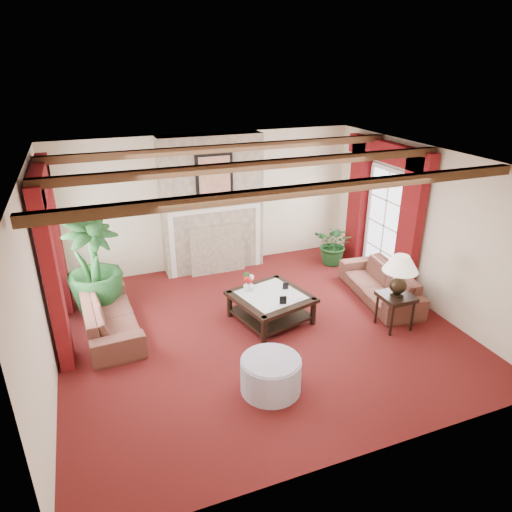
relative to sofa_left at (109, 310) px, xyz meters
name	(u,v)px	position (x,y,z in m)	size (l,w,h in m)	color
floor	(260,329)	(2.21, -0.80, -0.38)	(6.00, 6.00, 0.00)	#460C0F
ceiling	(260,161)	(2.21, -0.80, 2.32)	(6.00, 6.00, 0.00)	white
back_wall	(210,202)	(2.21, 1.95, 0.97)	(6.00, 0.02, 2.70)	beige
left_wall	(39,285)	(-0.79, -0.80, 0.97)	(0.02, 5.50, 2.70)	beige
right_wall	(424,227)	(5.21, -0.80, 0.97)	(0.02, 5.50, 2.70)	beige
ceiling_beams	(260,165)	(2.21, -0.80, 2.26)	(6.00, 3.00, 0.12)	#392212
fireplace	(210,134)	(2.21, 1.75, 2.32)	(2.00, 0.52, 2.70)	tan
french_door_left	(35,204)	(-0.76, 0.20, 1.75)	(0.10, 1.10, 2.16)	white
french_door_right	(392,170)	(5.18, 0.20, 1.75)	(0.10, 1.10, 2.16)	white
curtains_left	(38,173)	(-0.65, 0.20, 2.17)	(0.20, 2.40, 2.55)	#570B0D
curtains_right	(389,147)	(5.07, 0.20, 2.17)	(0.20, 2.40, 2.55)	#570B0D
sofa_left	(109,310)	(0.00, 0.00, 0.00)	(0.68, 1.98, 0.76)	#380F16
sofa_right	(380,279)	(4.61, -0.58, -0.01)	(0.79, 1.97, 0.75)	#380F16
potted_palm	(96,285)	(-0.14, 0.80, 0.09)	(1.76, 1.91, 0.94)	black
small_plant	(334,249)	(4.60, 1.02, -0.04)	(1.19, 1.18, 0.69)	black
coffee_table	(271,308)	(2.49, -0.59, -0.15)	(1.12, 1.12, 0.46)	black
side_table	(394,311)	(4.25, -1.49, -0.09)	(0.49, 0.49, 0.58)	black
ottoman	(271,375)	(1.82, -2.19, -0.15)	(0.78, 0.78, 0.46)	#A19DB1
table_lamp	(399,275)	(4.25, -1.49, 0.54)	(0.54, 0.54, 0.69)	black
flower_vase	(249,285)	(2.21, -0.29, 0.17)	(0.23, 0.24, 0.18)	silver
book	(289,293)	(2.69, -0.85, 0.21)	(0.18, 0.11, 0.27)	black
photo_frame_a	(283,300)	(2.55, -0.94, 0.15)	(0.11, 0.02, 0.15)	black
photo_frame_b	(286,286)	(2.79, -0.49, 0.14)	(0.10, 0.02, 0.13)	black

